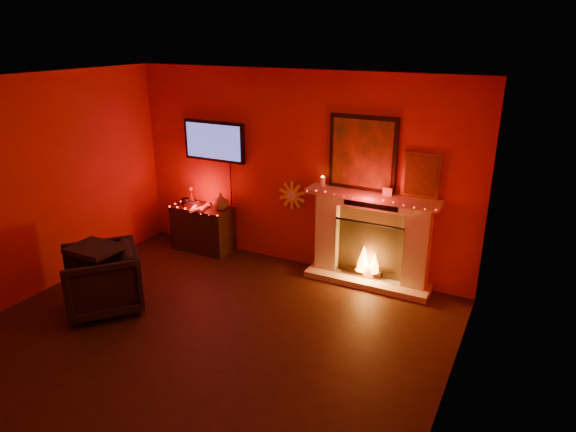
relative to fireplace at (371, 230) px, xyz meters
name	(u,v)px	position (x,y,z in m)	size (l,w,h in m)	color
room	(180,231)	(-1.14, -2.39, 0.63)	(5.00, 5.00, 5.00)	black
fireplace	(371,230)	(0.00, 0.00, 0.00)	(1.72, 0.40, 2.18)	beige
tv	(214,141)	(-2.44, 0.06, 0.92)	(1.00, 0.07, 1.24)	black
sunburst_clock	(292,195)	(-1.19, 0.09, 0.28)	(0.40, 0.03, 0.40)	yellow
console_table	(204,226)	(-2.58, -0.13, -0.35)	(0.90, 0.55, 0.93)	black
armchair	(102,280)	(-2.57, -2.15, -0.34)	(0.83, 0.85, 0.78)	black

